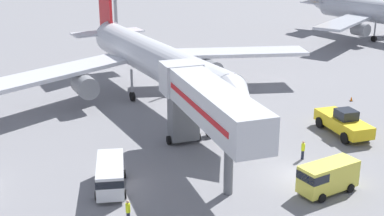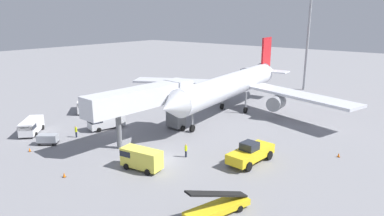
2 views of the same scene
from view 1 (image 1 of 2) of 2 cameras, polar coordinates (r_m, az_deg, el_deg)
name	(u,v)px [view 1 (image 1 of 2)]	position (r m, az deg, el deg)	size (l,w,h in m)	color
ground_plane	(301,175)	(42.22, 12.12, -7.33)	(300.00, 300.00, 0.00)	gray
airplane_at_gate	(151,58)	(58.80, -4.57, 5.53)	(42.56, 39.89, 12.29)	silver
jet_bridge	(204,102)	(40.88, 1.37, 0.68)	(4.16, 17.13, 7.46)	silver
pushback_tug	(343,123)	(51.10, 16.55, -1.58)	(3.13, 6.87, 2.58)	yellow
service_van_far_center	(110,175)	(39.03, -9.10, -7.38)	(3.29, 5.67, 2.14)	silver
service_van_outer_right	(327,176)	(39.36, 14.81, -7.39)	(4.93, 2.61, 2.36)	#E5DB4C
ground_crew_worker_foreground	(303,150)	(44.72, 12.28, -4.56)	(0.42, 0.42, 1.68)	#1E2333
ground_crew_worker_midground	(128,211)	(34.83, -7.15, -11.33)	(0.45, 0.45, 1.68)	#1E2333
safety_cone_bravo	(351,99)	(61.94, 17.37, 0.99)	(0.36, 0.36, 0.55)	black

